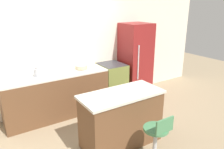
{
  "coord_description": "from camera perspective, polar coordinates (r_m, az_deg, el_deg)",
  "views": [
    {
      "loc": [
        -1.63,
        -3.82,
        2.31
      ],
      "look_at": [
        0.56,
        -0.42,
        0.97
      ],
      "focal_mm": 35.0,
      "sensor_mm": 36.0,
      "label": 1
    }
  ],
  "objects": [
    {
      "name": "ground_plane",
      "position": [
        4.75,
        -8.62,
        -11.01
      ],
      "size": [
        14.0,
        14.0,
        0.0
      ],
      "primitive_type": "plane",
      "color": "#998466"
    },
    {
      "name": "wall_back",
      "position": [
        4.9,
        -12.73,
        5.98
      ],
      "size": [
        8.0,
        0.06,
        2.6
      ],
      "color": "silver",
      "rests_on": "ground_plane"
    },
    {
      "name": "back_counter",
      "position": [
        4.73,
        -14.15,
        -5.22
      ],
      "size": [
        2.13,
        0.64,
        0.94
      ],
      "color": "brown",
      "rests_on": "ground_plane"
    },
    {
      "name": "kitchen_island",
      "position": [
        3.72,
        2.43,
        -11.43
      ],
      "size": [
        1.37,
        0.64,
        0.93
      ],
      "color": "brown",
      "rests_on": "ground_plane"
    },
    {
      "name": "oven_range",
      "position": [
        5.27,
        -0.09,
        -2.15
      ],
      "size": [
        0.57,
        0.66,
        0.94
      ],
      "color": "olive",
      "rests_on": "ground_plane"
    },
    {
      "name": "refrigerator",
      "position": [
        5.53,
        6.1,
        3.66
      ],
      "size": [
        0.67,
        0.68,
        1.84
      ],
      "color": "maroon",
      "rests_on": "ground_plane"
    },
    {
      "name": "stool_chair",
      "position": [
        3.39,
        11.53,
        -16.14
      ],
      "size": [
        0.37,
        0.37,
        0.81
      ],
      "color": "#B7B7BC",
      "rests_on": "ground_plane"
    },
    {
      "name": "kettle",
      "position": [
        4.5,
        -18.68,
        0.76
      ],
      "size": [
        0.18,
        0.18,
        0.23
      ],
      "color": "silver",
      "rests_on": "back_counter"
    },
    {
      "name": "mixing_bowl",
      "position": [
        4.8,
        -8.0,
        1.98
      ],
      "size": [
        0.27,
        0.27,
        0.08
      ],
      "color": "#C1B28E",
      "rests_on": "back_counter"
    }
  ]
}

